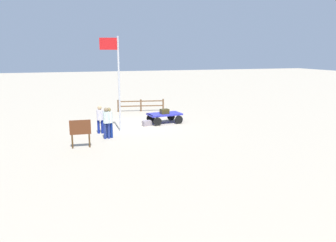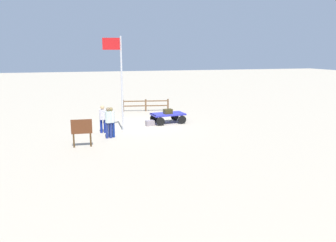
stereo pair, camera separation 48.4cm
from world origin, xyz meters
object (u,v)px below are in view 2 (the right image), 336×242
(suitcase_dark, at_px, (150,123))
(luggage_cart, at_px, (168,116))
(worker_lead, at_px, (103,117))
(worker_supervisor, at_px, (108,120))
(suitcase_grey, at_px, (168,111))
(flagpole, at_px, (119,75))
(signboard, at_px, (82,129))
(worker_trailing, at_px, (111,120))

(suitcase_dark, bearing_deg, luggage_cart, -158.22)
(worker_lead, relative_size, worker_supervisor, 0.95)
(suitcase_grey, distance_m, suitcase_dark, 1.43)
(worker_supervisor, distance_m, flagpole, 2.80)
(luggage_cart, bearing_deg, worker_lead, 20.85)
(worker_supervisor, xyz_separation_m, flagpole, (-0.81, -1.45, 2.25))
(suitcase_grey, distance_m, signboard, 6.68)
(luggage_cart, xyz_separation_m, suitcase_dark, (1.27, 0.51, -0.30))
(worker_trailing, height_order, worker_supervisor, worker_supervisor)
(signboard, bearing_deg, luggage_cart, -141.98)
(worker_trailing, bearing_deg, flagpole, -116.51)
(worker_trailing, xyz_separation_m, signboard, (1.53, 1.49, -0.06))
(suitcase_dark, bearing_deg, suitcase_grey, -163.60)
(flagpole, bearing_deg, suitcase_dark, -155.02)
(worker_trailing, height_order, flagpole, flagpole)
(luggage_cart, bearing_deg, suitcase_grey, 81.88)
(suitcase_dark, xyz_separation_m, worker_lead, (2.90, 1.08, 0.75))
(worker_trailing, bearing_deg, signboard, 44.12)
(worker_lead, distance_m, flagpole, 2.50)
(luggage_cart, bearing_deg, worker_trailing, 35.24)
(luggage_cart, height_order, signboard, signboard)
(flagpole, bearing_deg, signboard, 51.96)
(signboard, bearing_deg, worker_supervisor, -135.72)
(suitcase_grey, xyz_separation_m, flagpole, (3.14, 1.25, 2.43))
(suitcase_grey, height_order, suitcase_dark, suitcase_grey)
(suitcase_grey, xyz_separation_m, worker_trailing, (3.79, 2.55, 0.17))
(worker_lead, xyz_separation_m, worker_trailing, (-0.36, 1.10, 0.02))
(signboard, bearing_deg, suitcase_dark, -137.99)
(luggage_cart, bearing_deg, flagpole, 23.72)
(flagpole, bearing_deg, worker_lead, 11.17)
(worker_lead, height_order, signboard, worker_lead)
(signboard, bearing_deg, suitcase_grey, -142.81)
(suitcase_dark, xyz_separation_m, worker_trailing, (2.54, 2.18, 0.78))
(suitcase_dark, height_order, worker_supervisor, worker_supervisor)
(suitcase_dark, xyz_separation_m, flagpole, (1.89, 0.88, 3.03))
(luggage_cart, height_order, worker_trailing, worker_trailing)
(luggage_cart, distance_m, suitcase_grey, 0.34)
(suitcase_dark, xyz_separation_m, signboard, (4.07, 3.67, 0.71))
(worker_lead, bearing_deg, worker_supervisor, 98.93)
(luggage_cart, relative_size, suitcase_grey, 3.81)
(worker_lead, relative_size, flagpole, 0.30)
(luggage_cart, relative_size, worker_supervisor, 1.34)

